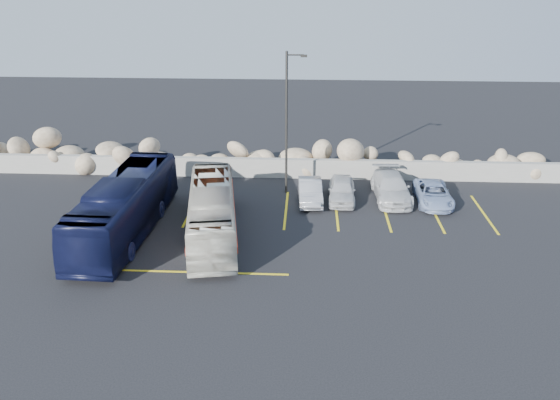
{
  "coord_description": "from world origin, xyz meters",
  "views": [
    {
      "loc": [
        3.67,
        -19.83,
        11.91
      ],
      "look_at": [
        2.43,
        4.0,
        1.83
      ],
      "focal_mm": 35.0,
      "sensor_mm": 36.0,
      "label": 1
    }
  ],
  "objects_px": {
    "vintage_bus": "(212,212)",
    "tour_coach": "(125,206)",
    "car_d": "(433,194)",
    "lamppost": "(287,120)",
    "car_b": "(310,191)",
    "car_a": "(342,190)",
    "car_c": "(391,187)"
  },
  "relations": [
    {
      "from": "tour_coach",
      "to": "car_b",
      "type": "xyz_separation_m",
      "value": [
        8.92,
        4.47,
        -0.82
      ]
    },
    {
      "from": "car_d",
      "to": "car_a",
      "type": "bearing_deg",
      "value": -179.95
    },
    {
      "from": "car_c",
      "to": "car_d",
      "type": "xyz_separation_m",
      "value": [
        2.24,
        -0.54,
        -0.12
      ]
    },
    {
      "from": "vintage_bus",
      "to": "car_a",
      "type": "relative_size",
      "value": 2.43
    },
    {
      "from": "lamppost",
      "to": "car_d",
      "type": "bearing_deg",
      "value": -8.04
    },
    {
      "from": "car_b",
      "to": "car_d",
      "type": "relative_size",
      "value": 0.92
    },
    {
      "from": "lamppost",
      "to": "vintage_bus",
      "type": "relative_size",
      "value": 0.9
    },
    {
      "from": "car_b",
      "to": "car_d",
      "type": "xyz_separation_m",
      "value": [
        6.78,
        0.08,
        -0.05
      ]
    },
    {
      "from": "car_b",
      "to": "car_d",
      "type": "bearing_deg",
      "value": -2.28
    },
    {
      "from": "lamppost",
      "to": "car_a",
      "type": "distance_m",
      "value": 4.91
    },
    {
      "from": "vintage_bus",
      "to": "car_b",
      "type": "height_order",
      "value": "vintage_bus"
    },
    {
      "from": "lamppost",
      "to": "car_c",
      "type": "distance_m",
      "value": 6.93
    },
    {
      "from": "lamppost",
      "to": "car_a",
      "type": "bearing_deg",
      "value": -18.01
    },
    {
      "from": "car_a",
      "to": "car_d",
      "type": "relative_size",
      "value": 0.93
    },
    {
      "from": "car_c",
      "to": "tour_coach",
      "type": "bearing_deg",
      "value": -161.29
    },
    {
      "from": "tour_coach",
      "to": "car_b",
      "type": "bearing_deg",
      "value": 28.7
    },
    {
      "from": "lamppost",
      "to": "car_d",
      "type": "distance_m",
      "value": 9.01
    },
    {
      "from": "car_a",
      "to": "car_d",
      "type": "xyz_separation_m",
      "value": [
        5.02,
        -0.14,
        -0.07
      ]
    },
    {
      "from": "vintage_bus",
      "to": "car_d",
      "type": "height_order",
      "value": "vintage_bus"
    },
    {
      "from": "vintage_bus",
      "to": "car_d",
      "type": "bearing_deg",
      "value": 12.62
    },
    {
      "from": "car_a",
      "to": "car_b",
      "type": "xyz_separation_m",
      "value": [
        -1.76,
        -0.22,
        -0.02
      ]
    },
    {
      "from": "lamppost",
      "to": "car_c",
      "type": "height_order",
      "value": "lamppost"
    },
    {
      "from": "car_b",
      "to": "lamppost",
      "type": "bearing_deg",
      "value": 134.39
    },
    {
      "from": "car_c",
      "to": "car_d",
      "type": "distance_m",
      "value": 2.3
    },
    {
      "from": "vintage_bus",
      "to": "tour_coach",
      "type": "xyz_separation_m",
      "value": [
        -4.23,
        0.06,
        0.18
      ]
    },
    {
      "from": "lamppost",
      "to": "car_b",
      "type": "bearing_deg",
      "value": -42.66
    },
    {
      "from": "car_b",
      "to": "car_c",
      "type": "bearing_deg",
      "value": 4.87
    },
    {
      "from": "lamppost",
      "to": "car_d",
      "type": "relative_size",
      "value": 2.04
    },
    {
      "from": "vintage_bus",
      "to": "car_c",
      "type": "bearing_deg",
      "value": 19.89
    },
    {
      "from": "car_a",
      "to": "car_d",
      "type": "height_order",
      "value": "car_a"
    },
    {
      "from": "vintage_bus",
      "to": "lamppost",
      "type": "bearing_deg",
      "value": 50.44
    },
    {
      "from": "car_b",
      "to": "car_a",
      "type": "bearing_deg",
      "value": 4.18
    }
  ]
}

